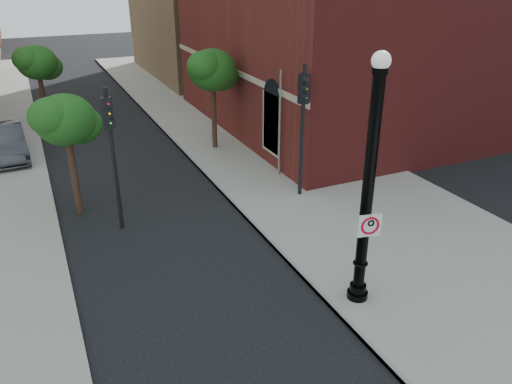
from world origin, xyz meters
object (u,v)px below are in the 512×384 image
lamppost (367,199)px  traffic_signal_left (111,137)px  traffic_signal_right (303,111)px  no_parking_sign (370,225)px  parked_car (6,142)px

lamppost → traffic_signal_left: 8.28m
traffic_signal_right → lamppost: bearing=-118.4°
lamppost → traffic_signal_left: size_ratio=1.36×
no_parking_sign → traffic_signal_right: size_ratio=0.12×
lamppost → no_parking_sign: 0.67m
parked_car → traffic_signal_right: bearing=-46.3°
no_parking_sign → parked_car: size_ratio=0.13×
traffic_signal_left → traffic_signal_right: bearing=14.7°
lamppost → traffic_signal_left: bearing=126.2°
parked_car → traffic_signal_left: traffic_signal_left is taller
lamppost → no_parking_sign: (0.04, -0.16, -0.65)m
traffic_signal_left → traffic_signal_right: size_ratio=0.96×
no_parking_sign → traffic_signal_right: bearing=86.8°
lamppost → no_parking_sign: lamppost is taller
traffic_signal_left → lamppost: bearing=-36.2°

